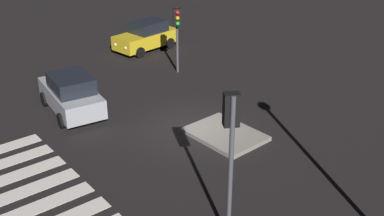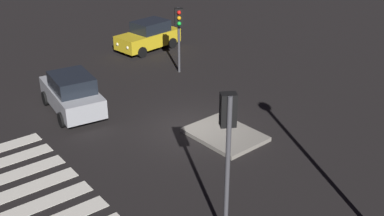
{
  "view_description": "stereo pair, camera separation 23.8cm",
  "coord_description": "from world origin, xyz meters",
  "px_view_note": "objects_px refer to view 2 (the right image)",
  "views": [
    {
      "loc": [
        14.42,
        -11.58,
        9.82
      ],
      "look_at": [
        0.0,
        0.0,
        1.0
      ],
      "focal_mm": 44.57,
      "sensor_mm": 36.0,
      "label": 1
    },
    {
      "loc": [
        14.57,
        -11.39,
        9.82
      ],
      "look_at": [
        0.0,
        0.0,
        1.0
      ],
      "focal_mm": 44.57,
      "sensor_mm": 36.0,
      "label": 2
    }
  ],
  "objects_px": {
    "traffic_light_east": "(228,133)",
    "traffic_light_west": "(179,25)",
    "car_yellow": "(149,36)",
    "traffic_island": "(225,135)",
    "car_silver": "(72,93)"
  },
  "relations": [
    {
      "from": "traffic_island",
      "to": "traffic_light_east",
      "type": "relative_size",
      "value": 0.68
    },
    {
      "from": "car_silver",
      "to": "traffic_light_east",
      "type": "distance_m",
      "value": 11.22
    },
    {
      "from": "car_yellow",
      "to": "traffic_light_west",
      "type": "bearing_deg",
      "value": 70.1
    },
    {
      "from": "traffic_light_east",
      "to": "traffic_light_west",
      "type": "bearing_deg",
      "value": -0.97
    },
    {
      "from": "car_silver",
      "to": "traffic_light_west",
      "type": "xyz_separation_m",
      "value": [
        -0.95,
        6.92,
        1.87
      ]
    },
    {
      "from": "car_yellow",
      "to": "traffic_light_west",
      "type": "xyz_separation_m",
      "value": [
        4.58,
        -0.96,
        1.9
      ]
    },
    {
      "from": "traffic_island",
      "to": "traffic_light_west",
      "type": "xyz_separation_m",
      "value": [
        -7.18,
        2.93,
        2.71
      ]
    },
    {
      "from": "traffic_island",
      "to": "car_yellow",
      "type": "distance_m",
      "value": 12.42
    },
    {
      "from": "traffic_island",
      "to": "car_silver",
      "type": "xyz_separation_m",
      "value": [
        -6.23,
        -3.99,
        0.84
      ]
    },
    {
      "from": "traffic_island",
      "to": "car_yellow",
      "type": "height_order",
      "value": "car_yellow"
    },
    {
      "from": "traffic_island",
      "to": "car_yellow",
      "type": "xyz_separation_m",
      "value": [
        -11.76,
        3.89,
        0.81
      ]
    },
    {
      "from": "traffic_island",
      "to": "traffic_light_east",
      "type": "height_order",
      "value": "traffic_light_east"
    },
    {
      "from": "car_yellow",
      "to": "traffic_light_west",
      "type": "distance_m",
      "value": 5.06
    },
    {
      "from": "traffic_island",
      "to": "traffic_light_west",
      "type": "distance_m",
      "value": 8.21
    },
    {
      "from": "traffic_light_west",
      "to": "car_silver",
      "type": "bearing_deg",
      "value": -50.17
    }
  ]
}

